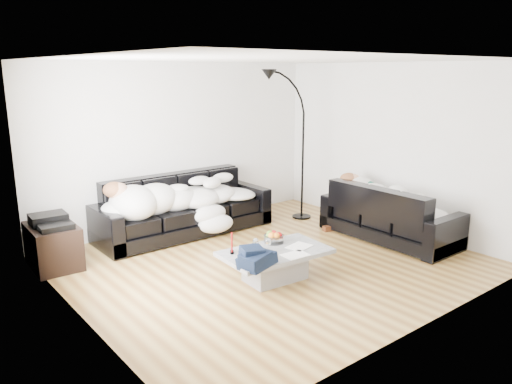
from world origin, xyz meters
TOP-DOWN VIEW (x-y plane):
  - ground at (0.00, 0.00)m, footprint 5.00×5.00m
  - wall_back at (0.00, 2.25)m, footprint 5.00×0.02m
  - wall_left at (-2.50, 0.00)m, footprint 0.02×4.50m
  - wall_right at (2.50, 0.00)m, footprint 0.02×4.50m
  - ceiling at (0.00, 0.00)m, footprint 5.00×5.00m
  - sofa_back at (-0.25, 1.76)m, footprint 2.74×0.95m
  - sofa_right at (2.02, -0.38)m, footprint 0.88×2.05m
  - sleeper_back at (-0.25, 1.71)m, footprint 2.32×0.80m
  - sleeper_right at (2.02, -0.38)m, footprint 0.74×1.76m
  - teal_cushion at (1.96, 0.25)m, footprint 0.42×0.38m
  - coffee_table at (-0.32, -0.47)m, footprint 1.34×0.85m
  - fruit_bowl at (-0.15, -0.25)m, footprint 0.26×0.26m
  - wine_glass_a at (-0.52, -0.35)m, footprint 0.08×0.08m
  - wine_glass_b at (-0.66, -0.47)m, footprint 0.07×0.07m
  - wine_glass_c at (-0.44, -0.48)m, footprint 0.08×0.08m
  - candle_left at (-0.79, -0.24)m, footprint 0.05×0.05m
  - candle_right at (-0.76, -0.20)m, footprint 0.05×0.05m
  - newspaper_a at (-0.01, -0.56)m, footprint 0.34×0.29m
  - newspaper_b at (-0.24, -0.74)m, footprint 0.32×0.24m
  - navy_jacket at (-0.83, -0.70)m, footprint 0.40×0.34m
  - shoes at (1.69, 0.49)m, footprint 0.51×0.45m
  - av_cabinet at (-2.28, 1.63)m, footprint 0.59×0.83m
  - stereo at (-2.28, 1.63)m, footprint 0.46×0.36m
  - floor_lamp at (1.76, 1.25)m, footprint 0.84×0.46m

SIDE VIEW (x-z plane):
  - ground at x=0.00m, z-range 0.00..0.00m
  - shoes at x=1.69m, z-range 0.00..0.10m
  - coffee_table at x=-0.32m, z-range 0.00..0.37m
  - av_cabinet at x=-2.28m, z-range 0.00..0.56m
  - newspaper_a at x=-0.01m, z-range 0.38..0.38m
  - newspaper_b at x=-0.24m, z-range 0.38..0.39m
  - sofa_right at x=2.02m, z-range 0.00..0.83m
  - sofa_back at x=-0.25m, z-range 0.00..0.89m
  - fruit_bowl at x=-0.15m, z-range 0.37..0.53m
  - wine_glass_a at x=-0.52m, z-range 0.37..0.53m
  - wine_glass_b at x=-0.66m, z-range 0.37..0.54m
  - wine_glass_c at x=-0.44m, z-range 0.37..0.56m
  - candle_right at x=-0.76m, z-range 0.37..0.62m
  - candle_left at x=-0.79m, z-range 0.37..0.63m
  - navy_jacket at x=-0.83m, z-range 0.45..0.65m
  - stereo at x=-2.28m, z-range 0.56..0.69m
  - sleeper_right at x=2.02m, z-range 0.42..0.85m
  - sleeper_back at x=-0.25m, z-range 0.42..0.88m
  - teal_cushion at x=1.96m, z-range 0.62..0.82m
  - floor_lamp at x=1.76m, z-range 0.00..2.20m
  - wall_back at x=0.00m, z-range 0.00..2.60m
  - wall_left at x=-2.50m, z-range 0.00..2.60m
  - wall_right at x=2.50m, z-range 0.00..2.60m
  - ceiling at x=0.00m, z-range 2.60..2.60m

